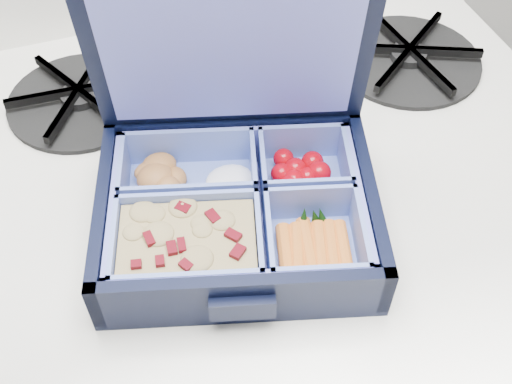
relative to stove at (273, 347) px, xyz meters
name	(u,v)px	position (x,y,z in m)	size (l,w,h in m)	color
stove	(273,347)	(0.00, 0.00, 0.00)	(0.62, 0.62, 0.94)	white
bento_box	(237,212)	(-0.08, -0.10, 0.50)	(0.24, 0.19, 0.06)	black
burner_grate	(409,53)	(0.18, 0.07, 0.48)	(0.17, 0.17, 0.02)	black
burner_grate_rear	(80,96)	(-0.19, 0.13, 0.48)	(0.16, 0.16, 0.02)	black
fork	(285,96)	(0.03, 0.06, 0.47)	(0.02, 0.17, 0.01)	#BBBBBB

